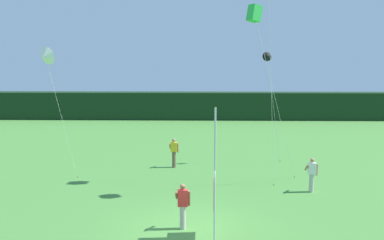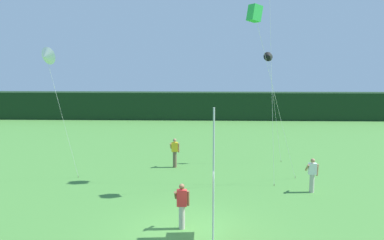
{
  "view_description": "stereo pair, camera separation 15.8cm",
  "coord_description": "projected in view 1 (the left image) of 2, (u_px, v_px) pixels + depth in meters",
  "views": [
    {
      "loc": [
        0.38,
        -13.38,
        5.9
      ],
      "look_at": [
        -0.01,
        3.83,
        3.47
      ],
      "focal_mm": 36.9,
      "sensor_mm": 36.0,
      "label": 1
    },
    {
      "loc": [
        0.54,
        -13.38,
        5.9
      ],
      "look_at": [
        -0.01,
        3.83,
        3.47
      ],
      "focal_mm": 36.9,
      "sensor_mm": 36.0,
      "label": 2
    }
  ],
  "objects": [
    {
      "name": "person_far_left",
      "position": [
        183.0,
        205.0,
        14.16
      ],
      "size": [
        0.55,
        0.48,
        1.69
      ],
      "color": "#B7B2A3",
      "rests_on": "ground"
    },
    {
      "name": "banner_flag",
      "position": [
        215.0,
        178.0,
        13.04
      ],
      "size": [
        0.06,
        1.03,
        4.56
      ],
      "color": "#B7B7BC",
      "rests_on": "ground"
    },
    {
      "name": "kite_black_delta_5",
      "position": [
        268.0,
        57.0,
        23.0
      ],
      "size": [
        1.3,
        0.54,
        6.67
      ],
      "color": "brown",
      "rests_on": "ground"
    },
    {
      "name": "person_near_banner",
      "position": [
        174.0,
        152.0,
        22.68
      ],
      "size": [
        0.55,
        0.48,
        1.69
      ],
      "color": "brown",
      "rests_on": "ground"
    },
    {
      "name": "person_mid_field",
      "position": [
        312.0,
        174.0,
        18.29
      ],
      "size": [
        0.55,
        0.48,
        1.62
      ],
      "color": "#B7B2A3",
      "rests_on": "ground"
    },
    {
      "name": "kite_white_delta_2",
      "position": [
        45.0,
        57.0,
        18.94
      ],
      "size": [
        1.53,
        1.37,
        6.75
      ],
      "color": "brown",
      "rests_on": "ground"
    },
    {
      "name": "distant_treeline",
      "position": [
        197.0,
        106.0,
        42.84
      ],
      "size": [
        80.0,
        2.4,
        2.92
      ],
      "primitive_type": "cube",
      "color": "black",
      "rests_on": "ground"
    },
    {
      "name": "ground_plane",
      "position": [
        190.0,
        231.0,
        14.08
      ],
      "size": [
        120.0,
        120.0,
        0.0
      ],
      "primitive_type": "plane",
      "color": "#478438"
    },
    {
      "name": "kite_green_box_0",
      "position": [
        255.0,
        14.0,
        17.07
      ],
      "size": [
        3.01,
        2.97,
        8.48
      ],
      "color": "brown",
      "rests_on": "ground"
    }
  ]
}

